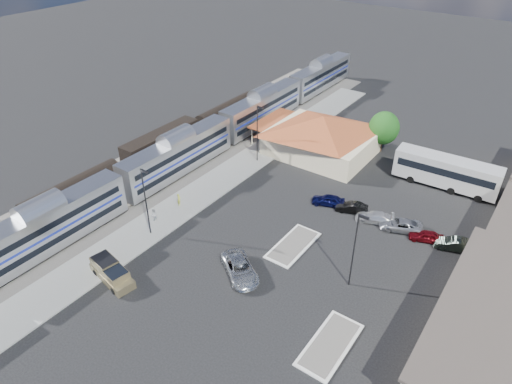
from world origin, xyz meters
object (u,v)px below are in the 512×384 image
Objects in this scene: station_depot at (321,135)px; coach_bus at (446,171)px; pickup_truck at (112,273)px; suv at (240,269)px.

coach_bus is (18.78, 1.04, -0.59)m from station_depot.
pickup_truck is 0.99× the size of suv.
coach_bus is at bearing 12.47° from suv.
suv is (10.40, 8.36, -0.10)m from pickup_truck.
pickup_truck is 0.44× the size of coach_bus.
coach_bus is (12.32, 30.42, 1.69)m from suv.
coach_bus reaches higher than pickup_truck.
station_depot reaches higher than pickup_truck.
station_depot reaches higher than suv.
suv is at bearing -41.04° from pickup_truck.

